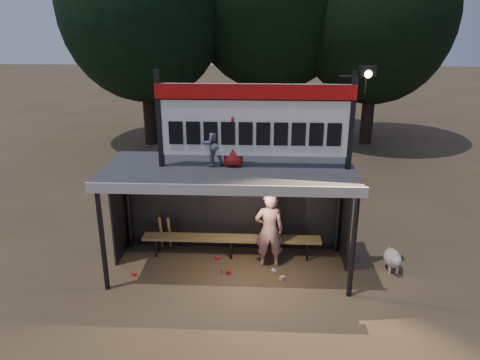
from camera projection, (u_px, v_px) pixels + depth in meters
The scene contains 12 objects.
ground at pixel (230, 268), 10.13m from camera, with size 80.00×80.00×0.00m, color brown.
player at pixel (269, 230), 9.98m from camera, with size 0.62×0.41×1.70m, color silver.
child_a at pixel (212, 143), 9.24m from camera, with size 0.47×0.36×0.96m, color slate.
child_b at pixel (233, 140), 9.22m from camera, with size 0.53×0.35×1.09m, color #B01B1D.
dugout_shelter at pixel (230, 185), 9.72m from camera, with size 5.10×2.08×2.32m.
scoreboard_assembly at pixel (258, 118), 8.96m from camera, with size 4.10×0.27×1.99m.
bench at pixel (231, 239), 10.49m from camera, with size 4.00×0.35×0.48m.
tree_left at pixel (142, 3), 17.81m from camera, with size 6.46×6.46×9.27m.
tree_right at pixel (377, 13), 17.99m from camera, with size 6.08×6.08×8.72m.
dog at pixel (393, 258), 9.97m from camera, with size 0.36×0.81×0.49m.
bats at pixel (169, 232), 10.81m from camera, with size 0.47×0.32×0.84m.
litter at pixel (238, 265), 10.17m from camera, with size 3.23×1.37×0.08m.
Camera 1 is at (0.65, -8.84, 5.26)m, focal length 35.00 mm.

